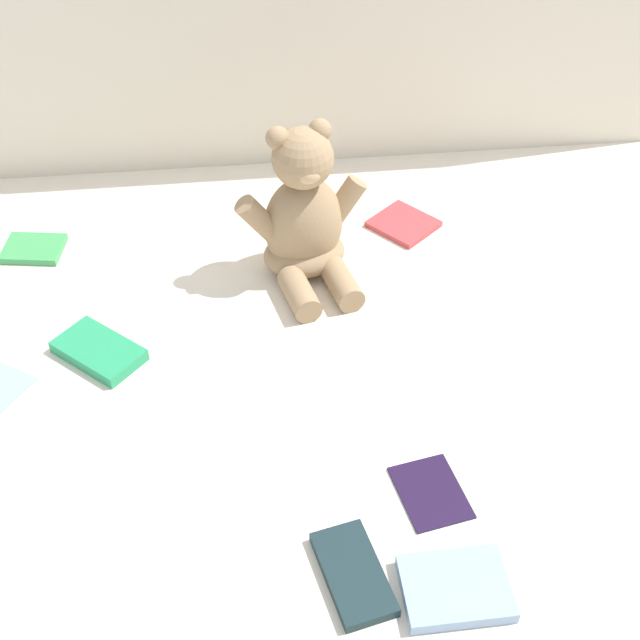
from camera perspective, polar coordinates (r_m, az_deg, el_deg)
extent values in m
plane|color=silver|center=(1.36, -0.43, -0.33)|extent=(3.20, 3.20, 0.00)
ellipsoid|color=#9E7F5B|center=(1.42, -1.21, 6.23)|extent=(0.15, 0.13, 0.17)
ellipsoid|color=#9E7F5B|center=(1.45, -1.12, 4.36)|extent=(0.16, 0.14, 0.06)
sphere|color=#9E7F5B|center=(1.35, -1.22, 10.43)|extent=(0.12, 0.12, 0.10)
ellipsoid|color=tan|center=(1.32, -0.71, 9.41)|extent=(0.05, 0.04, 0.03)
sphere|color=#9E7F5B|center=(1.33, -2.78, 11.70)|extent=(0.04, 0.04, 0.04)
sphere|color=#9E7F5B|center=(1.35, 0.00, 12.20)|extent=(0.04, 0.04, 0.04)
cylinder|color=#9E7F5B|center=(1.39, -3.93, 6.52)|extent=(0.08, 0.05, 0.09)
cylinder|color=#9E7F5B|center=(1.42, 1.54, 7.64)|extent=(0.08, 0.05, 0.09)
cylinder|color=#9E7F5B|center=(1.38, -1.34, 1.71)|extent=(0.06, 0.10, 0.04)
cylinder|color=#9E7F5B|center=(1.40, 1.42, 2.35)|extent=(0.06, 0.10, 0.04)
cube|color=#172B2F|center=(1.07, 2.06, -16.13)|extent=(0.09, 0.14, 0.01)
cube|color=#BD3C41|center=(1.57, 5.43, 6.21)|extent=(0.14, 0.14, 0.01)
cube|color=#8AABD3|center=(1.07, 8.78, -16.79)|extent=(0.12, 0.10, 0.02)
cube|color=#1F1131|center=(1.15, 7.19, -10.98)|extent=(0.10, 0.12, 0.01)
cube|color=#24945C|center=(1.35, -14.14, -1.96)|extent=(0.15, 0.14, 0.02)
cube|color=#3C9952|center=(1.58, -18.08, 4.41)|extent=(0.11, 0.09, 0.01)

